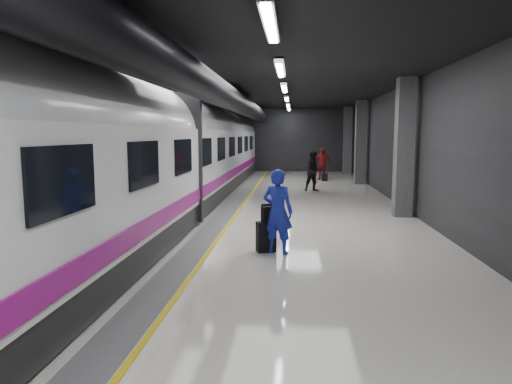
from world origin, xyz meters
name	(u,v)px	position (x,y,z in m)	size (l,w,h in m)	color
ground	(260,226)	(0.00, 0.00, 0.00)	(40.00, 40.00, 0.00)	silver
platform_hall	(253,107)	(-0.29, 0.96, 3.54)	(10.02, 40.02, 4.51)	black
train	(151,156)	(-3.25, 0.00, 2.07)	(3.05, 38.00, 4.05)	black
traveler_main	(278,211)	(0.63, -3.08, 0.97)	(0.71, 0.46, 1.93)	#231AC4
suitcase_main	(266,237)	(0.36, -2.97, 0.35)	(0.43, 0.27, 0.70)	black
shoulder_bag	(267,214)	(0.39, -2.95, 0.88)	(0.26, 0.14, 0.35)	black
traveler_far_a	(314,171)	(1.93, 8.42, 0.95)	(0.92, 0.72, 1.90)	black
traveler_far_b	(322,164)	(2.63, 14.07, 0.95)	(1.11, 0.46, 1.89)	maroon
suitcase_far	(325,177)	(2.75, 13.21, 0.23)	(0.31, 0.20, 0.45)	black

